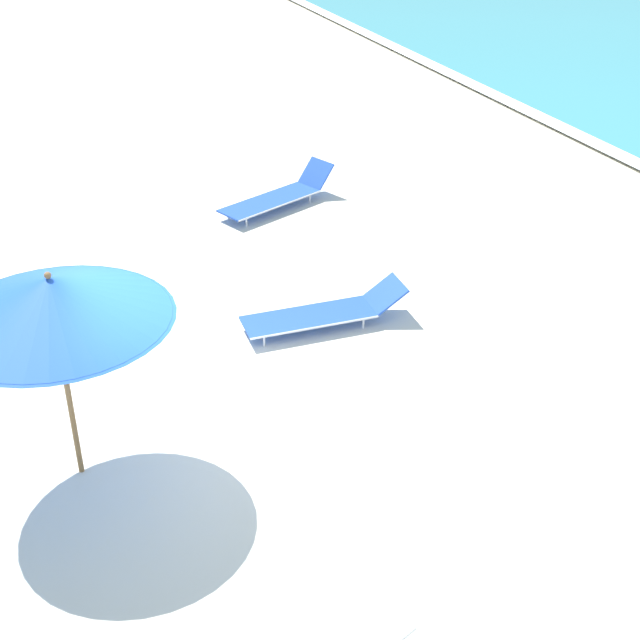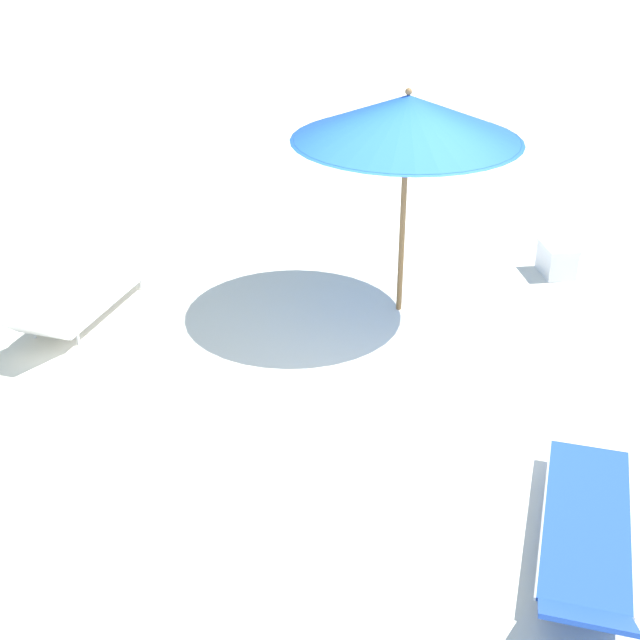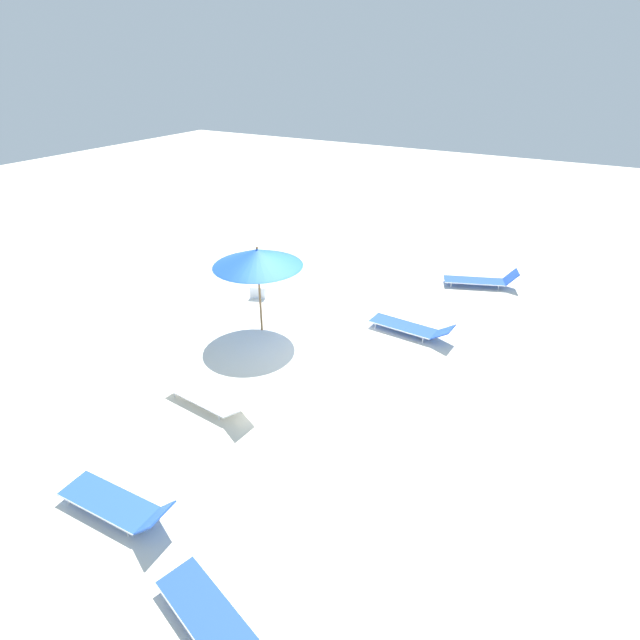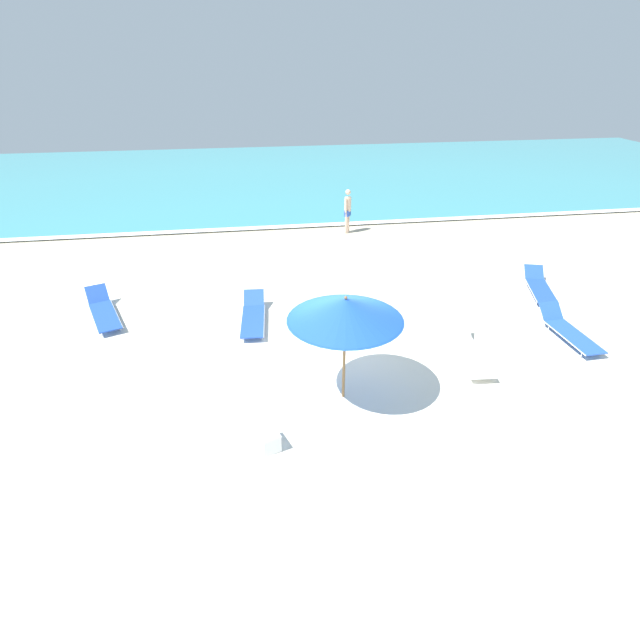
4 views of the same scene
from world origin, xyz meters
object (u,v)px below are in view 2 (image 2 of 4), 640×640
cooler_box (557,259)px  sun_lounger_near_water_right (78,304)px  sun_lounger_beside_umbrella (587,537)px  beach_umbrella (407,119)px

cooler_box → sun_lounger_near_water_right: bearing=-84.2°
sun_lounger_near_water_right → sun_lounger_beside_umbrella: bearing=158.0°
beach_umbrella → cooler_box: size_ratio=4.10×
sun_lounger_near_water_right → cooler_box: size_ratio=3.81×
beach_umbrella → cooler_box: 2.89m
beach_umbrella → cooler_box: bearing=-142.3°
sun_lounger_beside_umbrella → beach_umbrella: bearing=-59.7°
beach_umbrella → cooler_box: beach_umbrella is taller
cooler_box → beach_umbrella: bearing=-71.5°
beach_umbrella → sun_lounger_near_water_right: bearing=17.2°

